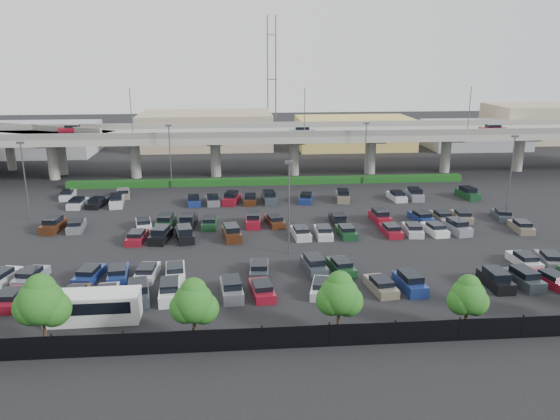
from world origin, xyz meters
The scene contains 10 objects.
ground centered at (0.00, 0.00, 0.00)m, with size 280.00×280.00×0.00m, color black.
overpass centered at (-0.22, 31.99, 6.97)m, with size 150.00×13.00×15.80m.
hedge centered at (0.00, 25.00, 0.55)m, with size 66.00×1.60×1.10m, color #123D14.
fence centered at (-0.05, -28.00, 0.90)m, with size 70.00×0.10×2.00m.
tree_row centered at (0.70, -26.53, 3.52)m, with size 65.07×3.66×5.94m.
shuttle_bus centered at (-17.52, -22.26, 1.33)m, with size 7.67×2.73×2.45m.
parked_cars centered at (-1.51, -3.74, 0.62)m, with size 62.94×41.69×1.67m.
light_poles centered at (-4.13, 2.00, 6.24)m, with size 66.90×48.38×10.30m.
distant_buildings centered at (12.38, 61.81, 3.74)m, with size 138.00×24.00×9.00m.
comm_tower centered at (4.00, 74.00, 15.61)m, with size 2.40×2.40×30.00m.
Camera 1 is at (-5.74, -64.00, 21.14)m, focal length 35.00 mm.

